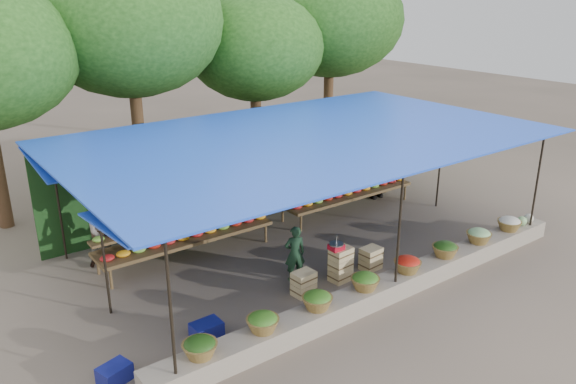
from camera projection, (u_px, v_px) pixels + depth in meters
ground at (306, 249)px, 13.54m from camera, size 60.00×60.00×0.00m
stone_curb at (389, 287)px, 11.40m from camera, size 10.60×0.55×0.40m
stall_canopy at (305, 141)px, 12.69m from camera, size 10.80×6.60×2.82m
produce_baskets at (387, 273)px, 11.22m from camera, size 8.98×0.58×0.34m
netting_backdrop at (236, 168)px, 15.50m from camera, size 10.60×0.06×2.50m
tree_row at (195, 32)px, 16.83m from camera, size 16.51×5.50×7.12m
fruit_table_left at (185, 233)px, 12.97m from camera, size 4.21×0.95×0.93m
fruit_table_right at (346, 189)px, 15.76m from camera, size 4.21×0.95×0.93m
crate_counter at (340, 268)px, 11.96m from camera, size 2.37×0.37×0.77m
weighing_scale at (336, 246)px, 11.72m from camera, size 0.31×0.31×0.33m
vendor_seated at (295, 253)px, 11.91m from camera, size 0.53×0.44×1.25m
customer_left at (104, 231)px, 12.53m from camera, size 0.83×0.66×1.65m
customer_mid at (258, 192)px, 15.14m from camera, size 1.01×0.63×1.50m
customer_right at (375, 168)px, 16.63m from camera, size 1.09×0.48×1.84m
blue_crate_front at (115, 374)px, 8.91m from camera, size 0.57×0.47×0.30m
blue_crate_back at (207, 331)px, 10.02m from camera, size 0.54×0.39×0.32m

